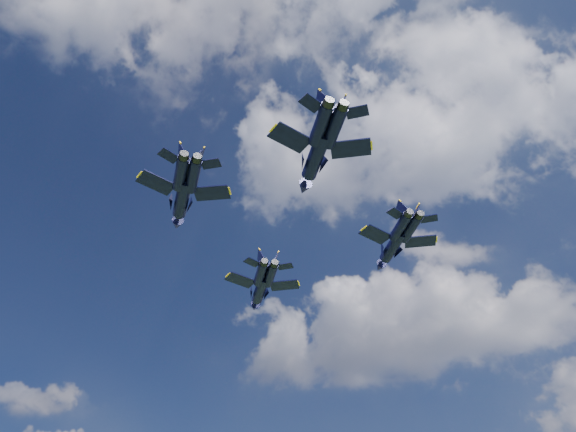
{
  "coord_description": "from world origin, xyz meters",
  "views": [
    {
      "loc": [
        25.42,
        -54.11,
        3.1
      ],
      "look_at": [
        0.97,
        4.54,
        56.3
      ],
      "focal_mm": 35.0,
      "sensor_mm": 36.0,
      "label": 1
    }
  ],
  "objects_px": {
    "jet_left": "(182,200)",
    "jet_slot": "(315,158)",
    "jet_lead": "(260,291)",
    "jet_right": "(392,247)"
  },
  "relations": [
    {
      "from": "jet_lead",
      "to": "jet_right",
      "type": "distance_m",
      "value": 24.33
    },
    {
      "from": "jet_lead",
      "to": "jet_left",
      "type": "height_order",
      "value": "jet_left"
    },
    {
      "from": "jet_left",
      "to": "jet_slot",
      "type": "xyz_separation_m",
      "value": [
        20.41,
        -1.09,
        -0.73
      ]
    },
    {
      "from": "jet_right",
      "to": "jet_slot",
      "type": "height_order",
      "value": "jet_right"
    },
    {
      "from": "jet_slot",
      "to": "jet_right",
      "type": "bearing_deg",
      "value": 44.57
    },
    {
      "from": "jet_right",
      "to": "jet_slot",
      "type": "relative_size",
      "value": 0.94
    },
    {
      "from": "jet_lead",
      "to": "jet_slot",
      "type": "distance_m",
      "value": 33.44
    },
    {
      "from": "jet_lead",
      "to": "jet_slot",
      "type": "xyz_separation_m",
      "value": [
        20.14,
        -26.69,
        -0.65
      ]
    },
    {
      "from": "jet_lead",
      "to": "jet_slot",
      "type": "bearing_deg",
      "value": -87.81
    },
    {
      "from": "jet_lead",
      "to": "jet_slot",
      "type": "height_order",
      "value": "jet_lead"
    }
  ]
}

